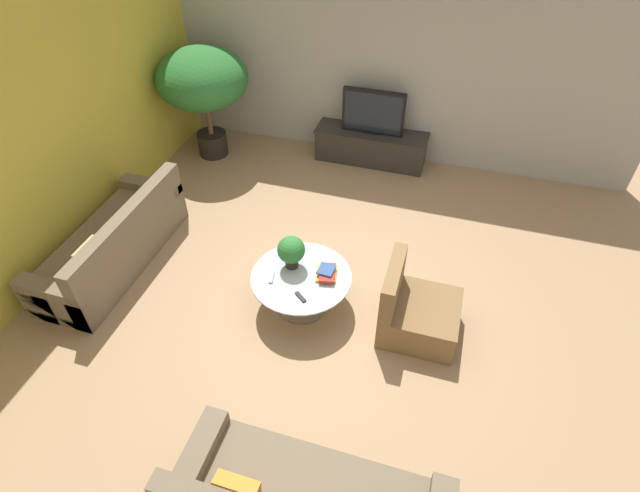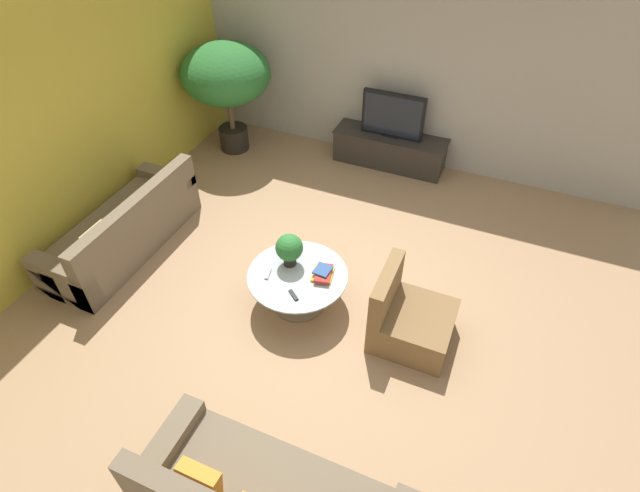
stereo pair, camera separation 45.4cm
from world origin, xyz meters
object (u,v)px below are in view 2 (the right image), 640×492
object	(u,v)px
coffee_table	(298,283)
couch_by_wall	(125,230)
potted_palm_tall	(226,77)
potted_plant_tabletop	(289,249)
television	(393,116)
armchair_wicker	(408,320)
media_console	(389,150)

from	to	relation	value
coffee_table	couch_by_wall	bearing A→B (deg)	179.87
potted_palm_tall	potted_plant_tabletop	world-z (taller)	potted_palm_tall
television	potted_palm_tall	xyz separation A→B (m)	(-2.48, -0.53, 0.38)
armchair_wicker	potted_plant_tabletop	xyz separation A→B (m)	(-1.41, 0.10, 0.41)
media_console	television	xyz separation A→B (m)	(-0.00, -0.00, 0.58)
media_console	potted_plant_tabletop	bearing A→B (deg)	-94.10
potted_palm_tall	potted_plant_tabletop	size ratio (longest dim) A/B	4.29
potted_plant_tabletop	couch_by_wall	bearing A→B (deg)	-177.10
armchair_wicker	potted_plant_tabletop	world-z (taller)	armchair_wicker
media_console	television	bearing A→B (deg)	-90.00
coffee_table	potted_palm_tall	xyz separation A→B (m)	(-2.40, 2.67, 0.89)
couch_by_wall	armchair_wicker	bearing A→B (deg)	90.17
television	potted_palm_tall	bearing A→B (deg)	-168.01
television	couch_by_wall	bearing A→B (deg)	-127.88
potted_palm_tall	potted_plant_tabletop	distance (m)	3.44
television	armchair_wicker	bearing A→B (deg)	-69.40
coffee_table	potted_palm_tall	distance (m)	3.70
coffee_table	potted_palm_tall	world-z (taller)	potted_palm_tall
couch_by_wall	potted_plant_tabletop	bearing A→B (deg)	92.90
television	potted_plant_tabletop	distance (m)	3.09
media_console	armchair_wicker	world-z (taller)	armchair_wicker
television	coffee_table	distance (m)	3.24
media_console	television	distance (m)	0.58
coffee_table	television	bearing A→B (deg)	88.69
armchair_wicker	potted_palm_tall	xyz separation A→B (m)	(-3.67, 2.65, 0.94)
television	armchair_wicker	distance (m)	3.44
television	potted_plant_tabletop	size ratio (longest dim) A/B	2.37
armchair_wicker	couch_by_wall	bearing A→B (deg)	90.17
television	media_console	bearing A→B (deg)	90.00
coffee_table	potted_plant_tabletop	xyz separation A→B (m)	(-0.15, 0.12, 0.36)
media_console	potted_palm_tall	distance (m)	2.70
coffee_table	armchair_wicker	bearing A→B (deg)	0.73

